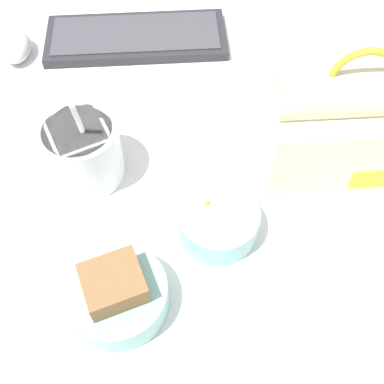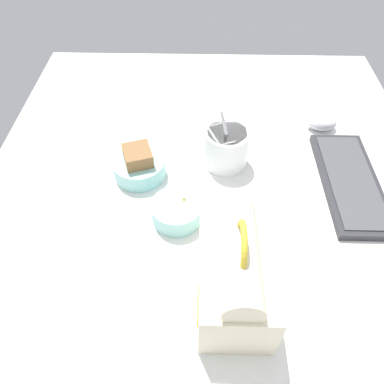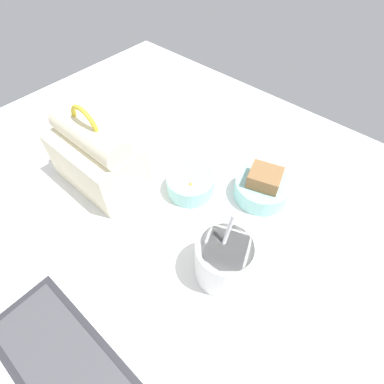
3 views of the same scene
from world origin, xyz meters
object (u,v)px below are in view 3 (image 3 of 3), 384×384
bento_bowl_snacks (190,184)px  soup_cup (225,259)px  keyboard (71,372)px  lunch_bag (96,156)px  bento_bowl_sandwich (262,187)px

bento_bowl_snacks → soup_cup: bearing=148.6°
keyboard → lunch_bag: (29.58, -29.37, 6.81)cm
keyboard → bento_bowl_snacks: (11.07, -40.78, 1.44)cm
keyboard → lunch_bag: 42.24cm
lunch_bag → bento_bowl_sandwich: 38.58cm
lunch_bag → soup_cup: lunch_bag is taller
keyboard → bento_bowl_sandwich: bento_bowl_sandwich is taller
keyboard → soup_cup: bearing=-103.8°
soup_cup → bento_bowl_snacks: soup_cup is taller
keyboard → bento_bowl_snacks: size_ratio=2.95×
bento_bowl_sandwich → lunch_bag: bearing=33.7°
lunch_bag → bento_bowl_snacks: bearing=-148.3°
lunch_bag → bento_bowl_sandwich: lunch_bag is taller
lunch_bag → bento_bowl_snacks: lunch_bag is taller
keyboard → lunch_bag: bearing=-44.8°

